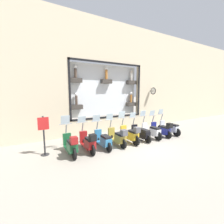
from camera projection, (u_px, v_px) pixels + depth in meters
The scene contains 12 objects.
ground_plane at pixel (140, 146), 7.76m from camera, with size 120.00×120.00×0.00m, color gray.
building_facade at pixel (107, 77), 10.35m from camera, with size 1.20×36.00×7.49m.
scooter_silver_0 at pixel (170, 128), 9.86m from camera, with size 1.80×0.61×1.61m.
scooter_navy_1 at pixel (162, 129), 9.40m from camera, with size 1.79×0.61×1.56m.
scooter_white_2 at pixel (152, 131), 9.06m from camera, with size 1.80×0.60×1.60m.
scooter_black_3 at pixel (141, 133), 8.65m from camera, with size 1.79×0.60×1.54m.
scooter_yellow_4 at pixel (130, 134), 8.20m from camera, with size 1.81×0.61×1.66m.
scooter_olive_5 at pixel (118, 137), 7.79m from camera, with size 1.80×0.60×1.58m.
scooter_teal_6 at pixel (103, 140), 7.45m from camera, with size 1.79×0.61×1.58m.
scooter_red_7 at pixel (88, 142), 6.99m from camera, with size 1.80×0.61×1.57m.
scooter_green_8 at pixel (71, 145), 6.59m from camera, with size 1.80×0.61×1.68m.
shop_sign_post at pixel (44, 134), 6.56m from camera, with size 0.36×0.45×1.76m.
Camera 1 is at (-5.74, 4.97, 2.80)m, focal length 24.00 mm.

